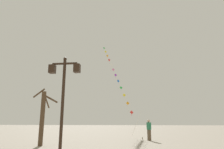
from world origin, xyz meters
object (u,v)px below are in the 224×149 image
bare_tree (43,115)px  twin_lantern_lamp_post (64,86)px  kite_train (116,76)px  kite_flyer (149,129)px

bare_tree → twin_lantern_lamp_post: bearing=-55.5°
twin_lantern_lamp_post → kite_train: bearing=87.5°
kite_flyer → twin_lantern_lamp_post: bearing=130.8°
kite_flyer → bare_tree: size_ratio=0.45×
twin_lantern_lamp_post → kite_flyer: twin_lantern_lamp_post is taller
kite_train → bare_tree: size_ratio=3.73×
kite_train → bare_tree: kite_train is taller
kite_flyer → kite_train: bearing=0.0°
kite_train → kite_flyer: bearing=-66.4°
twin_lantern_lamp_post → kite_flyer: 10.23m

